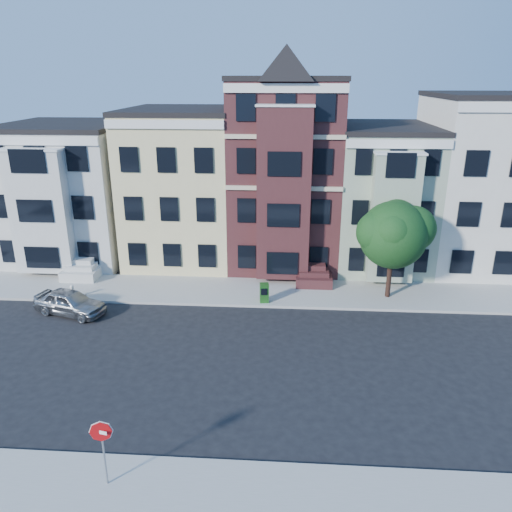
# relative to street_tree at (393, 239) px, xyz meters

# --- Properties ---
(ground) EXTENTS (120.00, 120.00, 0.00)m
(ground) POSITION_rel_street_tree_xyz_m (-6.19, -7.74, -3.65)
(ground) COLOR black
(far_sidewalk) EXTENTS (60.00, 4.00, 0.15)m
(far_sidewalk) POSITION_rel_street_tree_xyz_m (-6.19, 0.26, -3.58)
(far_sidewalk) COLOR #9E9B93
(far_sidewalk) RESTS_ON ground
(house_white) EXTENTS (8.00, 9.00, 9.00)m
(house_white) POSITION_rel_street_tree_xyz_m (-21.19, 6.76, 0.85)
(house_white) COLOR beige
(house_white) RESTS_ON ground
(house_yellow) EXTENTS (7.00, 9.00, 10.00)m
(house_yellow) POSITION_rel_street_tree_xyz_m (-13.19, 6.76, 1.35)
(house_yellow) COLOR beige
(house_yellow) RESTS_ON ground
(house_brown) EXTENTS (7.00, 9.00, 12.00)m
(house_brown) POSITION_rel_street_tree_xyz_m (-6.19, 6.76, 2.35)
(house_brown) COLOR #421D1E
(house_brown) RESTS_ON ground
(house_green) EXTENTS (6.00, 9.00, 9.00)m
(house_green) POSITION_rel_street_tree_xyz_m (0.31, 6.76, 0.85)
(house_green) COLOR #94A388
(house_green) RESTS_ON ground
(house_cream) EXTENTS (8.00, 9.00, 11.00)m
(house_cream) POSITION_rel_street_tree_xyz_m (7.31, 6.76, 1.85)
(house_cream) COLOR silver
(house_cream) RESTS_ON ground
(street_tree) EXTENTS (7.58, 7.58, 7.01)m
(street_tree) POSITION_rel_street_tree_xyz_m (0.00, 0.00, 0.00)
(street_tree) COLOR #20511E
(street_tree) RESTS_ON far_sidewalk
(parked_car) EXTENTS (4.33, 2.72, 1.37)m
(parked_car) POSITION_rel_street_tree_xyz_m (-17.67, -3.15, -2.97)
(parked_car) COLOR #929599
(parked_car) RESTS_ON ground
(newspaper_box) EXTENTS (0.55, 0.50, 1.11)m
(newspaper_box) POSITION_rel_street_tree_xyz_m (-7.15, -1.23, -2.95)
(newspaper_box) COLOR #1D581B
(newspaper_box) RESTS_ON far_sidewalk
(fire_hydrant) EXTENTS (0.23, 0.23, 0.63)m
(fire_hydrant) POSITION_rel_street_tree_xyz_m (-18.27, -1.44, -3.19)
(fire_hydrant) COLOR silver
(fire_hydrant) RESTS_ON far_sidewalk
(stop_sign) EXTENTS (0.74, 0.25, 2.68)m
(stop_sign) POSITION_rel_street_tree_xyz_m (-11.40, -15.02, -2.16)
(stop_sign) COLOR #B30B0E
(stop_sign) RESTS_ON near_sidewalk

